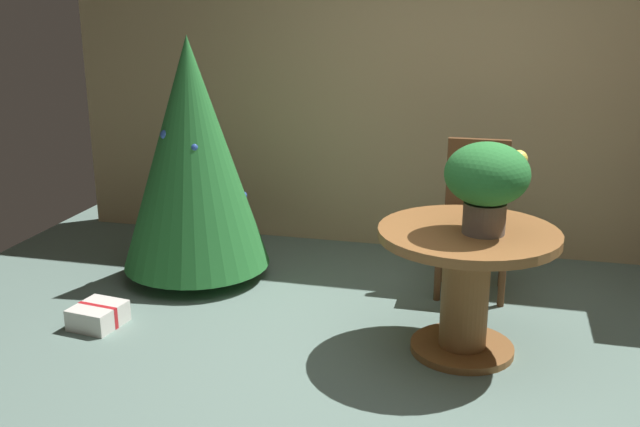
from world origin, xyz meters
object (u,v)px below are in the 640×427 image
Objects in this scene: flower_vase at (487,179)px; wooden_chair_far at (475,209)px; holiday_tree at (192,154)px; round_dining_table at (466,273)px; gift_box_cream at (98,315)px.

wooden_chair_far is at bearing 94.47° from flower_vase.
wooden_chair_far is 0.61× the size of holiday_tree.
holiday_tree is (-1.86, -0.23, 0.31)m from wooden_chair_far.
holiday_tree is at bearing 159.55° from round_dining_table.
flower_vase is 2.07m from holiday_tree.
flower_vase is at bearing 4.14° from gift_box_cream.
flower_vase is 0.29× the size of holiday_tree.
flower_vase is 2.38m from gift_box_cream.
round_dining_table is 3.06× the size of gift_box_cream.
round_dining_table is 0.58× the size of holiday_tree.
round_dining_table is 2.15m from gift_box_cream.
wooden_chair_far is (-0.08, 0.96, -0.43)m from flower_vase.
gift_box_cream is (-0.25, -0.89, -0.80)m from holiday_tree.
wooden_chair_far is (0.00, 0.92, 0.09)m from round_dining_table.
flower_vase is at bearing -85.53° from wooden_chair_far.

